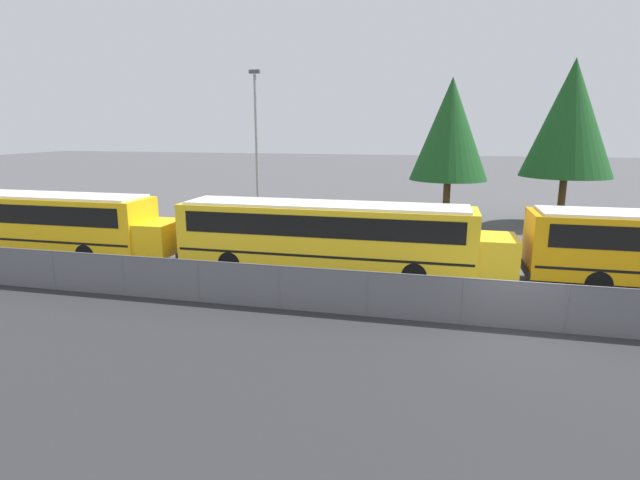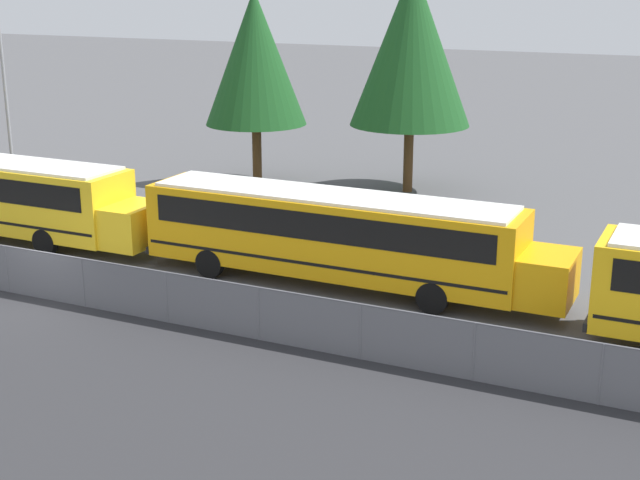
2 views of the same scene
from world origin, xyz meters
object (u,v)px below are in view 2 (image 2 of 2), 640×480
(light_pole, at_px, (4,78))
(tree_0, at_px, (255,58))
(tree_1, at_px, (411,46))
(school_bus_3, at_px, (338,232))

(light_pole, height_order, tree_0, light_pole)
(tree_1, bearing_deg, light_pole, -160.27)
(school_bus_3, relative_size, tree_0, 1.54)
(school_bus_3, distance_m, tree_0, 15.64)
(tree_0, distance_m, tree_1, 7.26)
(school_bus_3, bearing_deg, tree_0, 129.03)
(school_bus_3, relative_size, tree_1, 1.38)
(school_bus_3, height_order, tree_0, tree_0)
(school_bus_3, bearing_deg, tree_1, 100.38)
(school_bus_3, xyz_separation_m, tree_1, (-2.44, 13.32, 4.82))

